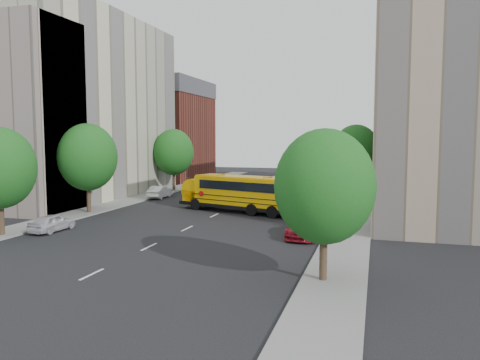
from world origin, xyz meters
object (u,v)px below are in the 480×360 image
at_px(school_bus, 237,191).
at_px(street_tree_4, 356,152).
at_px(parked_car_1, 160,192).
at_px(street_tree_3, 324,187).
at_px(street_tree_5, 360,152).
at_px(safari_truck, 287,190).
at_px(street_tree_2, 174,152).
at_px(parked_car_0, 52,223).
at_px(parked_car_3, 306,226).
at_px(street_tree_1, 88,157).
at_px(parked_car_4, 344,187).
at_px(parked_car_2, 202,183).
at_px(parked_car_5, 343,180).

bearing_deg(school_bus, street_tree_4, 71.37).
distance_m(street_tree_4, parked_car_1, 22.14).
xyz_separation_m(street_tree_3, street_tree_5, (-0.00, 44.00, 0.25)).
height_order(street_tree_3, street_tree_4, street_tree_4).
bearing_deg(street_tree_4, street_tree_3, -90.00).
bearing_deg(safari_truck, school_bus, -98.88).
xyz_separation_m(street_tree_4, school_bus, (-9.68, -13.46, -3.23)).
bearing_deg(street_tree_2, parked_car_0, -85.11).
distance_m(street_tree_4, safari_truck, 10.43).
distance_m(parked_car_1, parked_car_3, 24.07).
xyz_separation_m(street_tree_1, parked_car_3, (19.80, -4.33, -4.22)).
height_order(street_tree_4, parked_car_1, street_tree_4).
bearing_deg(parked_car_4, parked_car_0, -123.67).
distance_m(parked_car_3, parked_car_4, 25.96).
relative_size(parked_car_3, parked_car_4, 1.14).
xyz_separation_m(street_tree_4, parked_car_0, (-19.80, -25.69, -4.43)).
xyz_separation_m(street_tree_2, school_bus, (12.32, -13.46, -2.98)).
relative_size(school_bus, parked_car_2, 2.54).
height_order(street_tree_1, parked_car_4, street_tree_1).
height_order(street_tree_2, school_bus, street_tree_2).
relative_size(street_tree_5, parked_car_5, 1.62).
bearing_deg(street_tree_5, safari_truck, -108.05).
height_order(school_bus, parked_car_1, school_bus).
relative_size(street_tree_4, parked_car_3, 1.60).
distance_m(street_tree_1, parked_car_0, 9.09).
height_order(school_bus, parked_car_3, school_bus).
bearing_deg(parked_car_1, street_tree_4, -165.22).
bearing_deg(street_tree_1, school_bus, 20.21).
distance_m(parked_car_2, parked_car_3, 31.83).
xyz_separation_m(parked_car_4, parked_car_5, (-0.80, 8.79, 0.01)).
distance_m(street_tree_1, safari_truck, 19.23).
bearing_deg(street_tree_1, street_tree_4, 39.29).
bearing_deg(parked_car_5, safari_truck, -100.30).
bearing_deg(parked_car_3, parked_car_1, 143.07).
distance_m(street_tree_2, parked_car_0, 26.12).
distance_m(street_tree_4, parked_car_2, 20.72).
bearing_deg(street_tree_5, parked_car_1, -137.59).
distance_m(street_tree_1, street_tree_4, 28.43).
bearing_deg(parked_car_3, street_tree_5, 89.53).
bearing_deg(parked_car_5, street_tree_4, -78.48).
bearing_deg(parked_car_0, parked_car_5, -113.18).
xyz_separation_m(parked_car_1, parked_car_3, (18.40, -15.51, 0.06)).
bearing_deg(parked_car_0, school_bus, -128.00).
height_order(parked_car_0, parked_car_5, parked_car_5).
bearing_deg(parked_car_2, street_tree_1, 78.71).
distance_m(school_bus, parked_car_4, 19.02).
bearing_deg(parked_car_3, safari_truck, 108.69).
bearing_deg(parked_car_1, parked_car_4, -155.01).
height_order(street_tree_4, parked_car_3, street_tree_4).
xyz_separation_m(school_bus, parked_car_5, (7.48, 25.87, -1.09)).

